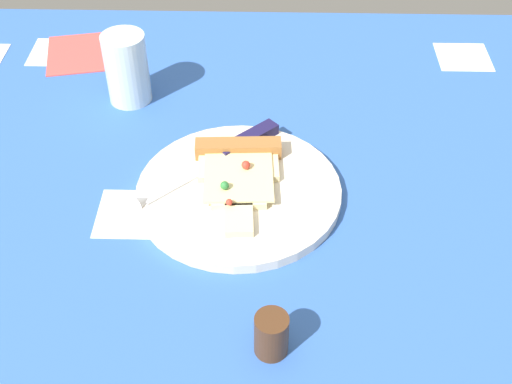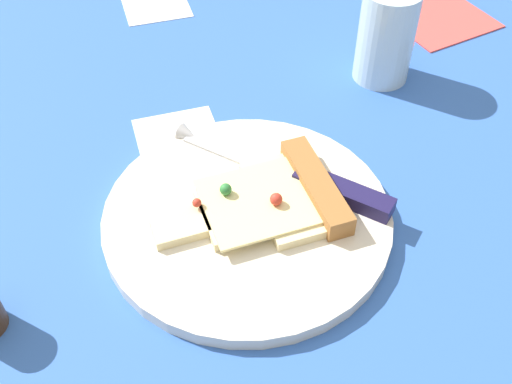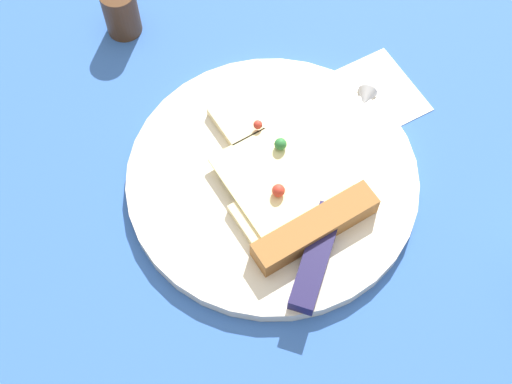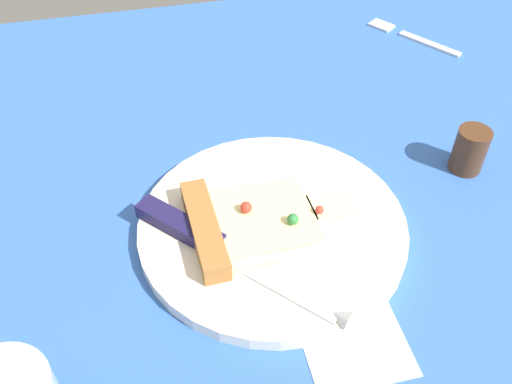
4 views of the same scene
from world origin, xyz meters
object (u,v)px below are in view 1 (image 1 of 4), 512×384
Objects in this scene: pizza_slice at (238,171)px; knife at (223,155)px; pepper_shaker at (271,335)px; napkin at (86,52)px; plate at (239,192)px; drinking_glass at (127,68)px.

pizza_slice is 4.24cm from knife.
pepper_shaker is 0.41× the size of napkin.
pepper_shaker reaches higher than napkin.
plate is 2.11× the size of napkin.
plate is 1.44× the size of knife.
drinking_glass reaches higher than napkin.
pepper_shaker is at bearing -169.32° from plate.
drinking_glass reaches higher than plate.
pepper_shaker is (-30.30, -6.96, 0.60)cm from knife.
pepper_shaker reaches higher than knife.
pizza_slice is at bearing -137.51° from drinking_glass.
plate reaches higher than napkin.
napkin is at bearing 38.46° from plate.
knife is at bearing -135.64° from drinking_glass.
napkin is (33.13, 28.25, -2.07)cm from pizza_slice.
drinking_glass is at bearing -50.31° from pizza_slice.
drinking_glass reaches higher than pepper_shaker.
knife is 31.10cm from pepper_shaker.
pepper_shaker reaches higher than plate.
pizza_slice reaches higher than plate.
plate is 2.44× the size of drinking_glass.
plate is at bearing 10.68° from pepper_shaker.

